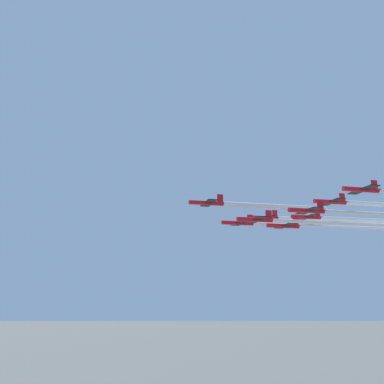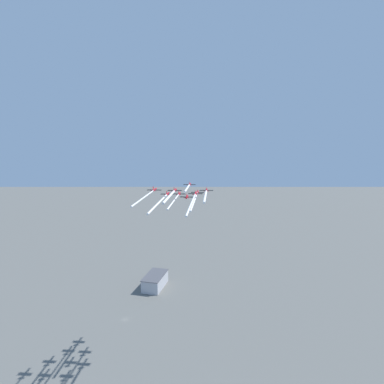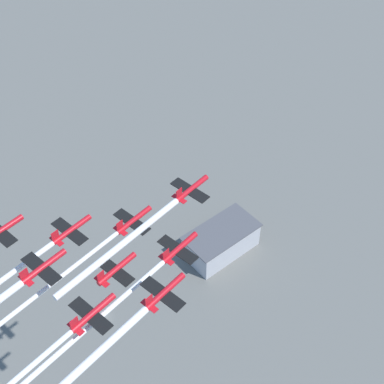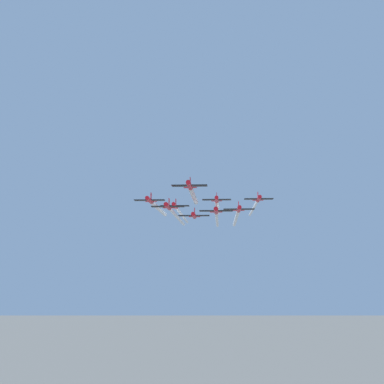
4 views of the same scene
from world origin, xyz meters
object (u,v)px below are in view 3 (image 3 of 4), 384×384
Objects in this scene: jet_1 at (133,221)px; jet_8 at (92,314)px; jet_4 at (115,270)px; hangar at (221,241)px; jet_7 at (42,267)px; jet_3 at (70,230)px; jet_5 at (164,293)px; jet_2 at (179,249)px; jet_0 at (191,189)px; jet_6 at (0,231)px.

jet_8 is (-18.70, -15.56, 3.73)m from jet_1.
jet_8 is at bearing -59.53° from jet_4.
jet_7 reaches higher than hangar.
jet_5 is (3.98, -24.34, 2.67)m from jet_3.
jet_2 is at bearing -139.54° from hangar.
jet_0 is 1.00× the size of jet_5.
jet_1 is at bearing 180.00° from jet_2.
jet_0 is at bearing 59.53° from jet_6.
jet_8 is (-20.69, -3.39, 2.54)m from jet_2.
jet_3 is 1.00× the size of jet_7.
jet_4 is (-11.34, 4.39, -1.39)m from jet_2.
jet_0 is 1.00× the size of jet_4.
jet_5 is 21.30m from jet_7.
hangar is 133.13m from jet_2.
jet_5 is 12.17m from jet_8.
jet_7 reaches higher than jet_3.
jet_0 is at bearing -139.43° from hangar.
jet_7 is (-20.69, -3.39, 5.49)m from jet_1.
jet_1 is at bearing 120.47° from jet_4.
jet_1 is 1.00× the size of jet_8.
jet_3 is at bearing 120.47° from jet_7.
jet_7 is at bearing -120.47° from jet_4.
jet_6 is (-24.67, 20.95, 4.44)m from jet_2.
jet_5 is at bearing 18.78° from jet_6.
jet_6 is (-34.02, 13.17, 0.65)m from jet_0.
jet_5 is 1.00× the size of jet_6.
jet_4 is at bearing -146.04° from hangar.
jet_8 reaches higher than jet_4.
jet_0 reaches higher than jet_8.
jet_3 is 1.00× the size of jet_4.
jet_7 reaches higher than jet_5.
jet_3 is 1.00× the size of jet_5.
jet_5 is at bearing 59.53° from jet_8.
jet_7 is at bearing 180.00° from jet_8.
jet_2 is (-67.01, -57.16, 99.83)m from hangar.
jet_5 is at bearing -59.53° from jet_2.
jet_5 is at bearing -59.53° from jet_0.
jet_5 reaches higher than hangar.
jet_3 reaches higher than hangar.
jet_1 reaches higher than hangar.
jet_8 is at bearing -120.47° from jet_5.
jet_0 is 1.00× the size of jet_3.
jet_7 is at bearing -90.00° from jet_1.
jet_4 is at bearing -120.47° from jet_2.
jet_2 is at bearing 59.53° from jet_7.
hangar is 3.57× the size of jet_1.
jet_0 is 1.00× the size of jet_8.
jet_4 is at bearing 0.00° from jet_3.
jet_7 is at bearing -150.46° from jet_5.
jet_5 reaches higher than jet_4.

